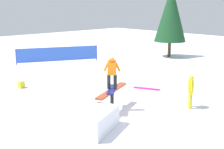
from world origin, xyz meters
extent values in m
plane|color=white|center=(0.00, 0.00, 0.00)|extent=(60.00, 60.00, 0.00)
cylinder|color=black|center=(0.00, 0.00, 0.40)|extent=(0.14, 0.14, 0.80)
cube|color=#A53F1E|center=(0.00, 0.00, 0.84)|extent=(2.36, 1.23, 0.08)
cube|color=white|center=(-1.83, -0.79, 0.35)|extent=(2.25, 2.09, 0.69)
cube|color=navy|center=(0.00, 0.00, 0.89)|extent=(1.24, 1.11, 0.03)
cylinder|color=black|center=(0.08, -0.09, 1.19)|extent=(0.13, 0.13, 0.56)
cylinder|color=black|center=(-0.08, 0.09, 1.19)|extent=(0.13, 0.13, 0.56)
cube|color=orange|center=(0.00, 0.00, 1.71)|extent=(0.36, 0.37, 0.49)
cylinder|color=orange|center=(0.13, -0.15, 1.82)|extent=(0.23, 0.26, 0.45)
cylinder|color=orange|center=(-0.13, 0.15, 1.82)|extent=(0.23, 0.26, 0.45)
sphere|color=orange|center=(0.00, 0.00, 2.06)|extent=(0.20, 0.20, 0.20)
cylinder|color=gold|center=(2.63, -1.83, 0.32)|extent=(0.13, 0.13, 0.64)
cylinder|color=gold|center=(2.44, -1.98, 0.32)|extent=(0.13, 0.13, 0.64)
cube|color=yellow|center=(2.54, -1.90, 0.90)|extent=(0.36, 0.35, 0.51)
cylinder|color=yellow|center=(2.69, -1.78, 1.02)|extent=(0.20, 0.18, 0.46)
cylinder|color=yellow|center=(2.38, -2.03, 1.02)|extent=(0.20, 0.18, 0.46)
sphere|color=yellow|center=(2.54, -1.90, 1.26)|extent=(0.20, 0.20, 0.20)
cube|color=#CC1993|center=(3.50, 1.17, 0.01)|extent=(0.81, 1.33, 0.02)
cube|color=yellow|center=(-0.91, 5.62, 0.17)|extent=(0.35, 0.29, 0.34)
cylinder|color=blue|center=(6.98, 8.93, 0.55)|extent=(0.06, 0.06, 1.10)
cylinder|color=blue|center=(1.76, 11.33, 0.55)|extent=(0.06, 0.06, 1.10)
cube|color=blue|center=(4.37, 10.13, 0.61)|extent=(5.22, 2.42, 0.99)
cylinder|color=#4C331E|center=(12.09, 6.08, 0.61)|extent=(0.24, 0.24, 1.22)
cone|color=#194723|center=(12.09, 6.08, 3.39)|extent=(2.44, 2.44, 4.33)
camera|label=1|loc=(-8.05, -8.39, 4.14)|focal=50.00mm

